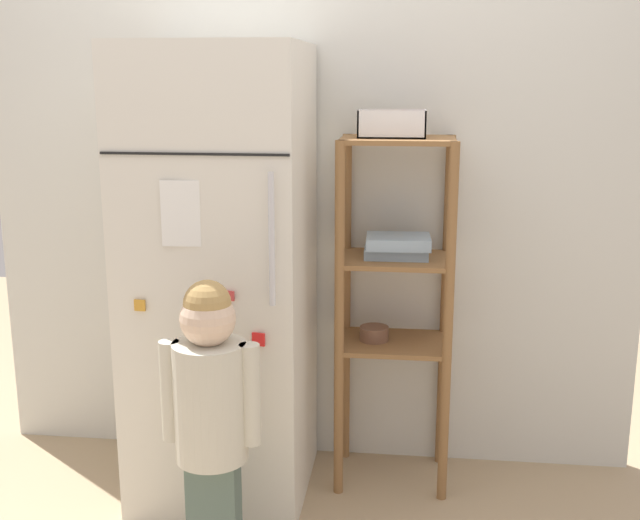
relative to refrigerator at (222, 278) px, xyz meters
name	(u,v)px	position (x,y,z in m)	size (l,w,h in m)	color
ground_plane	(298,492)	(0.28, -0.02, -0.84)	(6.00, 6.00, 0.00)	tan
kitchen_wall_back	(310,198)	(0.28, 0.34, 0.25)	(2.61, 0.03, 2.17)	silver
refrigerator	(222,278)	(0.00, 0.00, 0.00)	(0.62, 0.66, 1.67)	silver
child_standing	(211,400)	(0.09, -0.53, -0.25)	(0.31, 0.23, 0.97)	#52665C
pantry_shelf_unit	(395,278)	(0.63, 0.15, -0.02)	(0.43, 0.33, 1.34)	olive
fruit_bin	(392,127)	(0.61, 0.15, 0.54)	(0.24, 0.16, 0.10)	white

